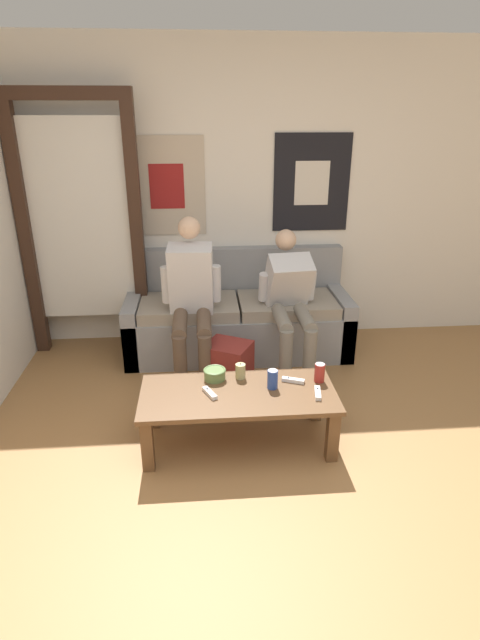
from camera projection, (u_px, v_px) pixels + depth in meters
ground_plane at (279, 551)px, 2.42m from camera, size 18.00×18.00×0.00m
wall_back at (238, 198)px, 4.33m from camera, size 10.00×0.07×2.55m
door_frame at (80, 214)px, 4.07m from camera, size 1.00×0.10×2.15m
couch at (238, 319)px, 4.38m from camera, size 1.91×0.73×0.86m
coffee_table at (238, 401)px, 3.11m from camera, size 1.21×0.55×0.37m
person_seated_adult at (191, 297)px, 3.83m from camera, size 0.47×0.86×1.24m
person_seated_teen at (290, 299)px, 3.96m from camera, size 0.47×0.97×1.09m
backpack at (228, 370)px, 3.72m from camera, size 0.40×0.39×0.40m
ceramic_bowl at (215, 374)px, 3.22m from camera, size 0.15×0.15×0.07m
pillar_candle at (240, 371)px, 3.23m from camera, size 0.07×0.07×0.11m
drink_can_blue at (273, 379)px, 3.11m from camera, size 0.07×0.07×0.12m
drink_can_red at (320, 373)px, 3.19m from camera, size 0.07×0.07×0.12m
game_controller_near_left at (210, 393)px, 3.05m from camera, size 0.09×0.14×0.03m
game_controller_near_right at (293, 380)px, 3.20m from camera, size 0.15×0.08×0.03m
game_controller_far_center at (318, 393)px, 3.05m from camera, size 0.06×0.15×0.03m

